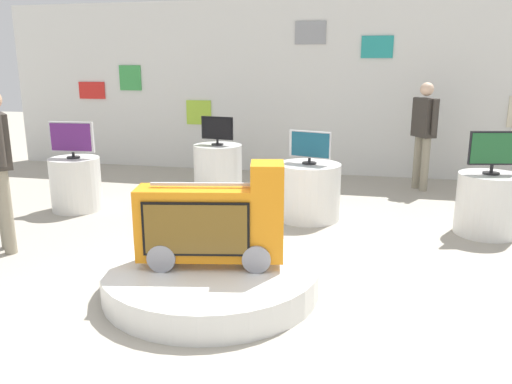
{
  "coord_description": "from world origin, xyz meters",
  "views": [
    {
      "loc": [
        0.93,
        -3.41,
        1.87
      ],
      "look_at": [
        -0.05,
        0.98,
        0.74
      ],
      "focal_mm": 35.3,
      "sensor_mm": 36.0,
      "label": 1
    }
  ],
  "objects_px": {
    "tv_on_left_rear": "(72,138)",
    "tv_on_right_rear": "(310,146)",
    "display_pedestal_left_rear": "(76,184)",
    "tv_on_far_right": "(494,150)",
    "shopper_browsing_rear": "(424,128)",
    "main_display_pedestal": "(212,277)",
    "tv_on_center_rear": "(217,129)",
    "display_pedestal_right_rear": "(309,191)",
    "novelty_firetruck_tv": "(213,224)",
    "display_pedestal_center_rear": "(218,167)",
    "display_pedestal_far_right": "(487,204)"
  },
  "relations": [
    {
      "from": "display_pedestal_right_rear",
      "to": "display_pedestal_center_rear",
      "type": "bearing_deg",
      "value": 141.9
    },
    {
      "from": "display_pedestal_center_rear",
      "to": "tv_on_far_right",
      "type": "height_order",
      "value": "tv_on_far_right"
    },
    {
      "from": "main_display_pedestal",
      "to": "display_pedestal_right_rear",
      "type": "xyz_separation_m",
      "value": [
        0.55,
        2.27,
        0.23
      ]
    },
    {
      "from": "tv_on_left_rear",
      "to": "tv_on_right_rear",
      "type": "xyz_separation_m",
      "value": [
        3.05,
        0.27,
        -0.04
      ]
    },
    {
      "from": "tv_on_right_rear",
      "to": "tv_on_far_right",
      "type": "xyz_separation_m",
      "value": [
        2.04,
        -0.16,
        0.05
      ]
    },
    {
      "from": "display_pedestal_right_rear",
      "to": "display_pedestal_left_rear",
      "type": "bearing_deg",
      "value": -174.9
    },
    {
      "from": "display_pedestal_left_rear",
      "to": "tv_on_right_rear",
      "type": "height_order",
      "value": "tv_on_right_rear"
    },
    {
      "from": "main_display_pedestal",
      "to": "display_pedestal_far_right",
      "type": "distance_m",
      "value": 3.35
    },
    {
      "from": "main_display_pedestal",
      "to": "tv_on_left_rear",
      "type": "distance_m",
      "value": 3.3
    },
    {
      "from": "main_display_pedestal",
      "to": "tv_on_right_rear",
      "type": "relative_size",
      "value": 3.48
    },
    {
      "from": "tv_on_center_rear",
      "to": "tv_on_far_right",
      "type": "bearing_deg",
      "value": -20.94
    },
    {
      "from": "main_display_pedestal",
      "to": "novelty_firetruck_tv",
      "type": "relative_size",
      "value": 1.46
    },
    {
      "from": "main_display_pedestal",
      "to": "tv_on_right_rear",
      "type": "xyz_separation_m",
      "value": [
        0.56,
        2.27,
        0.8
      ]
    },
    {
      "from": "tv_on_left_rear",
      "to": "display_pedestal_far_right",
      "type": "height_order",
      "value": "tv_on_left_rear"
    },
    {
      "from": "tv_on_left_rear",
      "to": "tv_on_far_right",
      "type": "bearing_deg",
      "value": 1.23
    },
    {
      "from": "novelty_firetruck_tv",
      "to": "tv_on_far_right",
      "type": "relative_size",
      "value": 2.32
    },
    {
      "from": "tv_on_center_rear",
      "to": "shopper_browsing_rear",
      "type": "xyz_separation_m",
      "value": [
        3.05,
        0.7,
        0.02
      ]
    },
    {
      "from": "display_pedestal_right_rear",
      "to": "display_pedestal_far_right",
      "type": "height_order",
      "value": "same"
    },
    {
      "from": "display_pedestal_right_rear",
      "to": "shopper_browsing_rear",
      "type": "bearing_deg",
      "value": 51.62
    },
    {
      "from": "tv_on_center_rear",
      "to": "tv_on_far_right",
      "type": "xyz_separation_m",
      "value": [
        3.58,
        -1.37,
        0.04
      ]
    },
    {
      "from": "display_pedestal_far_right",
      "to": "tv_on_right_rear",
      "type": "bearing_deg",
      "value": 175.55
    },
    {
      "from": "main_display_pedestal",
      "to": "tv_on_far_right",
      "type": "distance_m",
      "value": 3.45
    },
    {
      "from": "novelty_firetruck_tv",
      "to": "tv_on_left_rear",
      "type": "distance_m",
      "value": 3.24
    },
    {
      "from": "tv_on_center_rear",
      "to": "tv_on_right_rear",
      "type": "height_order",
      "value": "tv_on_center_rear"
    },
    {
      "from": "tv_on_center_rear",
      "to": "shopper_browsing_rear",
      "type": "height_order",
      "value": "shopper_browsing_rear"
    },
    {
      "from": "display_pedestal_left_rear",
      "to": "shopper_browsing_rear",
      "type": "distance_m",
      "value": 5.09
    },
    {
      "from": "display_pedestal_left_rear",
      "to": "display_pedestal_right_rear",
      "type": "xyz_separation_m",
      "value": [
        3.05,
        0.27,
        0.0
      ]
    },
    {
      "from": "tv_on_left_rear",
      "to": "tv_on_far_right",
      "type": "xyz_separation_m",
      "value": [
        5.09,
        0.11,
        0.01
      ]
    },
    {
      "from": "display_pedestal_left_rear",
      "to": "display_pedestal_right_rear",
      "type": "height_order",
      "value": "same"
    },
    {
      "from": "main_display_pedestal",
      "to": "shopper_browsing_rear",
      "type": "distance_m",
      "value": 4.73
    },
    {
      "from": "main_display_pedestal",
      "to": "tv_on_left_rear",
      "type": "xyz_separation_m",
      "value": [
        -2.5,
        1.99,
        0.84
      ]
    },
    {
      "from": "main_display_pedestal",
      "to": "shopper_browsing_rear",
      "type": "xyz_separation_m",
      "value": [
        2.06,
        4.17,
        0.83
      ]
    },
    {
      "from": "display_pedestal_center_rear",
      "to": "novelty_firetruck_tv",
      "type": "bearing_deg",
      "value": -73.8
    },
    {
      "from": "display_pedestal_left_rear",
      "to": "shopper_browsing_rear",
      "type": "height_order",
      "value": "shopper_browsing_rear"
    },
    {
      "from": "display_pedestal_center_rear",
      "to": "tv_on_center_rear",
      "type": "height_order",
      "value": "tv_on_center_rear"
    },
    {
      "from": "tv_on_left_rear",
      "to": "display_pedestal_right_rear",
      "type": "height_order",
      "value": "tv_on_left_rear"
    },
    {
      "from": "display_pedestal_left_rear",
      "to": "tv_on_far_right",
      "type": "bearing_deg",
      "value": 1.18
    },
    {
      "from": "main_display_pedestal",
      "to": "novelty_firetruck_tv",
      "type": "xyz_separation_m",
      "value": [
        0.02,
        -0.0,
        0.48
      ]
    },
    {
      "from": "novelty_firetruck_tv",
      "to": "display_pedestal_left_rear",
      "type": "height_order",
      "value": "novelty_firetruck_tv"
    },
    {
      "from": "display_pedestal_left_rear",
      "to": "display_pedestal_center_rear",
      "type": "distance_m",
      "value": 2.11
    },
    {
      "from": "tv_on_right_rear",
      "to": "tv_on_far_right",
      "type": "height_order",
      "value": "tv_on_far_right"
    },
    {
      "from": "display_pedestal_right_rear",
      "to": "tv_on_far_right",
      "type": "distance_m",
      "value": 2.14
    },
    {
      "from": "novelty_firetruck_tv",
      "to": "shopper_browsing_rear",
      "type": "height_order",
      "value": "shopper_browsing_rear"
    },
    {
      "from": "tv_on_center_rear",
      "to": "display_pedestal_right_rear",
      "type": "distance_m",
      "value": 2.04
    },
    {
      "from": "display_pedestal_left_rear",
      "to": "shopper_browsing_rear",
      "type": "relative_size",
      "value": 0.43
    },
    {
      "from": "tv_on_left_rear",
      "to": "shopper_browsing_rear",
      "type": "bearing_deg",
      "value": 25.56
    },
    {
      "from": "tv_on_left_rear",
      "to": "tv_on_right_rear",
      "type": "relative_size",
      "value": 1.14
    },
    {
      "from": "tv_on_far_right",
      "to": "shopper_browsing_rear",
      "type": "distance_m",
      "value": 2.14
    },
    {
      "from": "display_pedestal_center_rear",
      "to": "display_pedestal_right_rear",
      "type": "relative_size",
      "value": 0.94
    },
    {
      "from": "display_pedestal_left_rear",
      "to": "display_pedestal_far_right",
      "type": "distance_m",
      "value": 5.09
    }
  ]
}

